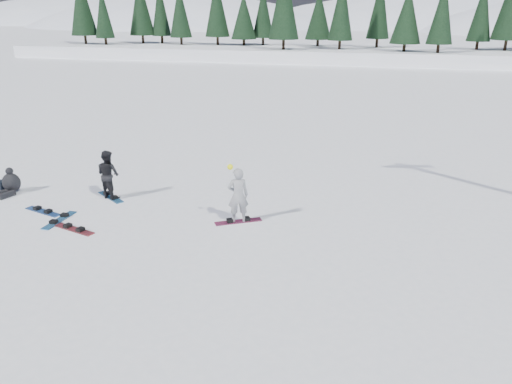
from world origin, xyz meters
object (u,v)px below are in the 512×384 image
(snowboarder_woman, at_px, (238,195))
(snowboard_loose_b, at_px, (74,229))
(snowboarder_man, at_px, (108,174))
(gear_bag, at_px, (0,185))
(seated_rider, at_px, (10,183))
(snowboard_loose_c, at_px, (43,211))
(snowboard_loose_a, at_px, (59,220))

(snowboarder_woman, distance_m, snowboard_loose_b, 5.13)
(snowboarder_man, height_order, gear_bag, snowboarder_man)
(seated_rider, bearing_deg, snowboard_loose_b, -7.57)
(seated_rider, xyz_separation_m, snowboard_loose_b, (4.15, -2.32, -0.35))
(snowboarder_woman, height_order, snowboard_loose_b, snowboarder_woman)
(snowboarder_man, relative_size, snowboard_loose_c, 1.16)
(seated_rider, bearing_deg, snowboard_loose_a, -7.38)
(snowboarder_woman, distance_m, snowboarder_man, 5.16)
(snowboarder_man, xyz_separation_m, snowboard_loose_a, (-0.51, -2.29, -0.86))
(snowboarder_man, bearing_deg, snowboard_loose_c, 68.53)
(snowboarder_woman, bearing_deg, snowboard_loose_a, -8.91)
(snowboarder_man, height_order, seated_rider, snowboarder_man)
(gear_bag, xyz_separation_m, snowboard_loose_c, (3.00, -1.58, -0.14))
(snowboarder_woman, relative_size, snowboard_loose_a, 1.30)
(snowboard_loose_b, bearing_deg, snowboard_loose_a, 165.66)
(seated_rider, relative_size, gear_bag, 2.72)
(gear_bag, xyz_separation_m, snowboard_loose_b, (4.85, -2.58, -0.14))
(seated_rider, height_order, snowboard_loose_c, seated_rider)
(seated_rider, relative_size, snowboard_loose_a, 0.82)
(snowboarder_woman, xyz_separation_m, snowboard_loose_b, (-4.71, -1.85, -0.89))
(snowboarder_woman, relative_size, snowboarder_man, 1.11)
(seated_rider, relative_size, snowboard_loose_b, 0.82)
(snowboarder_man, bearing_deg, gear_bag, 20.85)
(snowboard_loose_b, bearing_deg, seated_rider, 166.37)
(snowboarder_man, xyz_separation_m, gear_bag, (-4.49, -0.21, -0.72))
(gear_bag, bearing_deg, snowboard_loose_b, -28.05)
(snowboarder_man, xyz_separation_m, snowboard_loose_c, (-1.49, -1.79, -0.86))
(snowboarder_woman, xyz_separation_m, snowboard_loose_c, (-6.55, -0.84, -0.89))
(snowboard_loose_a, bearing_deg, snowboarder_man, -12.14)
(seated_rider, distance_m, gear_bag, 0.78)
(gear_bag, relative_size, snowboard_loose_b, 0.30)
(seated_rider, xyz_separation_m, snowboard_loose_c, (2.30, -1.32, -0.35))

